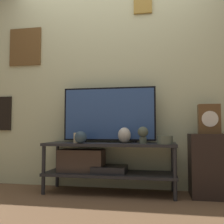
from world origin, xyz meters
TOP-DOWN VIEW (x-y plane):
  - ground_plane at (0.00, 0.00)m, footprint 12.00×12.00m
  - wall_back at (-0.01, 0.53)m, footprint 6.40×0.08m
  - media_console at (-0.12, 0.26)m, footprint 1.42×0.44m
  - television at (-0.03, 0.36)m, footprint 1.06×0.05m
  - vase_wide_bowl at (0.59, 0.12)m, footprint 0.16×0.16m
  - vase_round_glass at (-0.28, 0.10)m, footprint 0.13×0.13m
  - vase_urn_stoneware at (0.16, 0.24)m, footprint 0.14×0.13m
  - candle_jar at (-0.35, 0.19)m, footprint 0.07×0.07m
  - decorative_bust at (0.37, 0.18)m, footprint 0.11×0.11m
  - side_table at (1.04, 0.29)m, footprint 0.40×0.38m
  - mantel_clock at (1.05, 0.30)m, footprint 0.22×0.11m

SIDE VIEW (x-z plane):
  - ground_plane at x=0.00m, z-range 0.00..0.00m
  - side_table at x=1.04m, z-range 0.00..0.64m
  - media_console at x=-0.12m, z-range 0.07..0.61m
  - vase_wide_bowl at x=0.59m, z-range 0.54..0.62m
  - candle_jar at x=-0.35m, z-range 0.54..0.65m
  - vase_round_glass at x=-0.28m, z-range 0.54..0.67m
  - vase_urn_stoneware at x=0.16m, z-range 0.54..0.71m
  - decorative_bust at x=0.37m, z-range 0.55..0.73m
  - mantel_clock at x=1.05m, z-range 0.64..0.95m
  - television at x=-0.03m, z-range 0.55..1.17m
  - wall_back at x=-0.01m, z-range 0.00..2.70m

